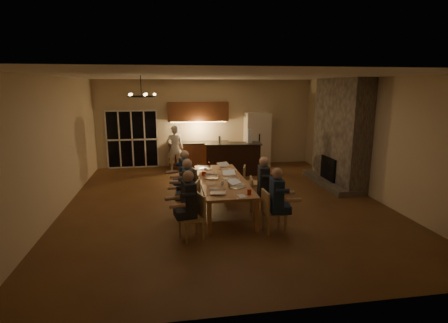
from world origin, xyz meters
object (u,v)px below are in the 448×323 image
(laptop_c, at_px, (212,174))
(mug_front, at_px, (222,183))
(chair_right_mid, at_px, (260,196))
(laptop_f, at_px, (225,165))
(can_cola, at_px, (209,164))
(bar_island, at_px, (233,159))
(refrigerator, at_px, (257,139))
(person_right_near, at_px, (276,201))
(chair_right_far, at_px, (252,183))
(laptop_e, at_px, (206,165))
(mug_back, at_px, (205,170))
(chair_left_far, at_px, (186,186))
(can_right, at_px, (234,173))
(can_silver, at_px, (229,184))
(bar_blender, at_px, (249,136))
(person_left_near, at_px, (189,205))
(laptop_d, at_px, (230,174))
(person_left_mid, at_px, (188,189))
(laptop_a, at_px, (218,188))
(plate_far, at_px, (232,170))
(chandelier, at_px, (141,96))
(laptop_b, at_px, (238,183))
(bar_bottle, at_px, (219,139))
(redcup_far, at_px, (221,165))
(mug_mid, at_px, (224,171))
(redcup_mid, at_px, (204,173))
(person_right_mid, at_px, (263,186))
(plate_left, at_px, (214,189))
(chair_left_near, at_px, (191,217))
(standing_person, at_px, (175,148))
(redcup_near, at_px, (249,192))
(plate_near, at_px, (239,185))
(chair_left_mid, at_px, (189,199))
(chair_right_near, at_px, (274,211))
(person_left_far, at_px, (185,177))
(dining_table, at_px, (222,194))

(laptop_c, bearing_deg, mug_front, 120.15)
(chair_right_mid, xyz_separation_m, laptop_f, (-0.57, 1.51, 0.42))
(can_cola, bearing_deg, bar_island, 61.13)
(refrigerator, distance_m, person_right_near, 6.28)
(chair_right_far, height_order, laptop_e, laptop_e)
(refrigerator, xyz_separation_m, laptop_e, (-2.32, -3.42, -0.14))
(refrigerator, height_order, mug_back, refrigerator)
(chair_left_far, distance_m, can_right, 1.29)
(mug_front, bearing_deg, can_silver, -51.70)
(bar_blender, bearing_deg, chair_left_far, -135.82)
(person_left_near, height_order, laptop_d, person_left_near)
(can_right, bearing_deg, person_left_mid, -146.40)
(laptop_a, bearing_deg, can_right, -104.72)
(mug_back, bearing_deg, plate_far, 1.03)
(plate_far, bearing_deg, chandelier, -155.77)
(laptop_b, distance_m, bar_bottle, 4.21)
(redcup_far, bearing_deg, laptop_c, -108.40)
(laptop_d, height_order, bar_bottle, bar_bottle)
(person_left_mid, xyz_separation_m, mug_mid, (1.00, 1.05, 0.11))
(redcup_mid, bearing_deg, mug_mid, 19.81)
(chair_right_mid, xyz_separation_m, person_left_mid, (-1.67, 0.06, 0.24))
(person_right_mid, distance_m, plate_left, 1.25)
(can_cola, bearing_deg, refrigerator, 54.79)
(chair_left_near, height_order, plate_far, chair_left_near)
(laptop_c, distance_m, bar_bottle, 3.40)
(chair_left_near, bearing_deg, standing_person, 163.17)
(laptop_c, xyz_separation_m, redcup_far, (0.41, 1.23, -0.05))
(laptop_a, height_order, laptop_c, same)
(mug_back, xyz_separation_m, can_silver, (0.38, -1.48, 0.01))
(can_right, relative_size, bar_bottle, 0.50)
(laptop_c, relative_size, bar_blender, 0.68)
(chair_right_mid, height_order, laptop_a, laptop_a)
(redcup_near, bearing_deg, mug_back, 108.09)
(laptop_f, xyz_separation_m, can_silver, (-0.19, -1.66, -0.05))
(plate_near, xyz_separation_m, bar_blender, (1.13, 3.85, 0.56))
(person_left_near, distance_m, bar_bottle, 5.19)
(redcup_near, bearing_deg, can_silver, 115.60)
(refrigerator, height_order, laptop_f, refrigerator)
(chair_left_mid, relative_size, laptop_f, 2.78)
(laptop_d, bearing_deg, standing_person, 106.44)
(person_right_near, distance_m, laptop_c, 2.05)
(bar_island, height_order, bar_blender, bar_blender)
(standing_person, bearing_deg, bar_blender, 158.19)
(mug_front, height_order, plate_left, mug_front)
(chair_right_near, bearing_deg, person_left_far, 35.26)
(bar_bottle, bearing_deg, laptop_d, -94.31)
(chair_right_near, bearing_deg, mug_front, 38.23)
(dining_table, distance_m, person_right_near, 1.86)
(person_left_near, height_order, bar_bottle, person_left_near)
(chair_right_near, bearing_deg, chair_left_far, 34.55)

